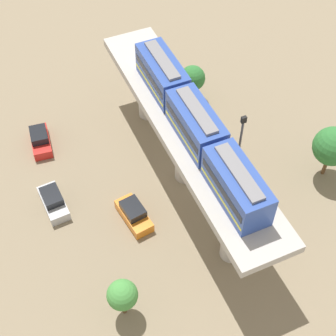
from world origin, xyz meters
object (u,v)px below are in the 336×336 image
object	(u,v)px
parked_car_red	(40,140)
tree_mid_lot	(332,146)
train	(196,124)
signal_post	(238,153)
tree_near_viaduct	(193,78)
parked_car_silver	(53,201)
tree_far_corner	(122,295)
parked_car_orange	(134,214)

from	to	relation	value
parked_car_red	tree_mid_lot	size ratio (longest dim) A/B	0.76
train	tree_mid_lot	bearing A→B (deg)	-15.26
parked_car_red	signal_post	bearing A→B (deg)	-34.10
parked_car_red	tree_near_viaduct	size ratio (longest dim) A/B	1.04
parked_car_silver	tree_far_corner	size ratio (longest dim) A/B	1.04
parked_car_silver	tree_far_corner	xyz separation A→B (m)	(2.35, -12.26, 2.15)
parked_car_silver	signal_post	bearing A→B (deg)	-21.00
signal_post	tree_near_viaduct	bearing A→B (deg)	81.16
parked_car_red	tree_near_viaduct	bearing A→B (deg)	7.52
parked_car_red	parked_car_orange	bearing A→B (deg)	-59.50
tree_near_viaduct	tree_mid_lot	world-z (taller)	tree_mid_lot
parked_car_orange	tree_far_corner	distance (m)	9.13
tree_far_corner	signal_post	distance (m)	15.58
parked_car_orange	parked_car_red	distance (m)	13.43
train	tree_near_viaduct	bearing A→B (deg)	64.64
tree_near_viaduct	train	bearing A→B (deg)	-115.36
parked_car_orange	tree_near_viaduct	bearing A→B (deg)	39.02
train	tree_near_viaduct	distance (m)	14.06
parked_car_orange	parked_car_silver	xyz separation A→B (m)	(-6.26, 4.30, 0.00)
train	signal_post	world-z (taller)	train
parked_car_orange	tree_far_corner	xyz separation A→B (m)	(-3.91, -7.96, 2.15)
parked_car_silver	tree_near_viaduct	size ratio (longest dim) A/B	1.02
tree_mid_lot	parked_car_silver	bearing A→B (deg)	164.94
train	parked_car_orange	distance (m)	10.20
train	tree_far_corner	world-z (taller)	train
parked_car_orange	tree_mid_lot	world-z (taller)	tree_mid_lot
parked_car_orange	tree_mid_lot	distance (m)	19.24
parked_car_orange	tree_near_viaduct	size ratio (longest dim) A/B	1.05
parked_car_red	tree_mid_lot	bearing A→B (deg)	-24.49
tree_mid_lot	tree_far_corner	world-z (taller)	tree_mid_lot
parked_car_red	tree_near_viaduct	distance (m)	17.27
parked_car_silver	tree_far_corner	distance (m)	12.67
tree_near_viaduct	tree_mid_lot	distance (m)	16.57
train	tree_near_viaduct	xyz separation A→B (m)	(5.47, 11.53, -5.91)
parked_car_orange	signal_post	xyz separation A→B (m)	(9.70, -0.79, 4.67)
parked_car_red	signal_post	world-z (taller)	signal_post
tree_far_corner	parked_car_red	bearing A→B (deg)	94.16
train	parked_car_red	xyz separation A→B (m)	(-11.68, 11.34, -7.97)
train	parked_car_orange	bearing A→B (deg)	-171.27
parked_car_orange	parked_car_silver	bearing A→B (deg)	137.79
tree_far_corner	signal_post	bearing A→B (deg)	27.81
signal_post	parked_car_silver	bearing A→B (deg)	162.32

